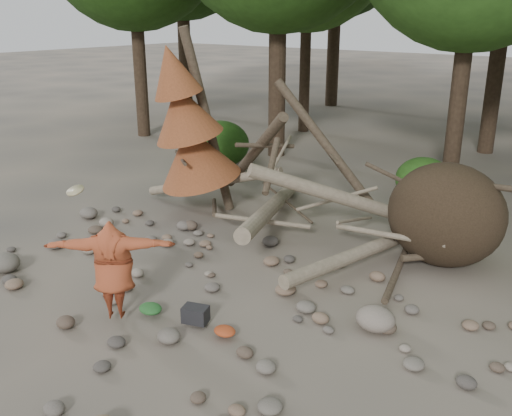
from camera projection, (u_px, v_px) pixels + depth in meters
The scene contains 12 objects.
ground at pixel (188, 310), 9.28m from camera, with size 120.00×120.00×0.00m, color #514C44.
deadfall_pile at pixel (415, 211), 11.00m from camera, with size 8.55×5.24×3.30m.
dead_conifer at pixel (188, 128), 12.91m from camera, with size 2.06×2.16×4.35m.
bush_left at pixel (220, 144), 17.61m from camera, with size 1.80×1.80×1.44m, color #214713.
bush_mid at pixel (423, 179), 14.50m from camera, with size 1.40×1.40×1.12m, color #2B5B1A.
frisbee_thrower at pixel (113, 269), 8.71m from camera, with size 2.31×1.63×1.85m.
backpack at pixel (196, 318), 8.80m from camera, with size 0.39×0.26×0.26m, color black.
cloth_green at pixel (151, 311), 9.09m from camera, with size 0.40×0.33×0.15m, color #255E28.
cloth_orange at pixel (225, 334), 8.48m from camera, with size 0.35×0.28×0.13m, color #A43E1C.
boulder_front_left at pixel (5, 263), 10.61m from camera, with size 0.59×0.53×0.35m, color #635D52.
boulder_mid_right at pixel (375, 319), 8.66m from camera, with size 0.61×0.55×0.37m, color gray.
boulder_mid_left at pixel (89, 213), 13.35m from camera, with size 0.44×0.40×0.27m, color #655D55.
Camera 1 is at (5.88, -5.87, 4.61)m, focal length 40.00 mm.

